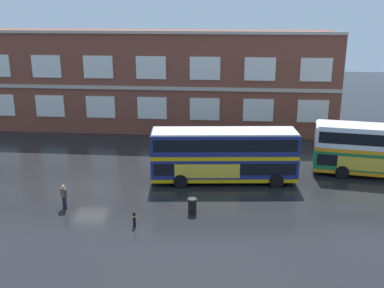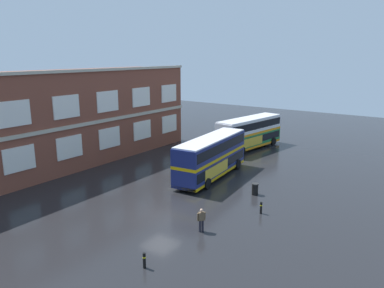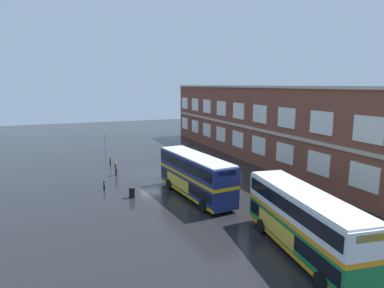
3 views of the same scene
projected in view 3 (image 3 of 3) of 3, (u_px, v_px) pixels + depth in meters
name	position (u px, v px, depth m)	size (l,w,h in m)	color
ground_plane	(166.00, 171.00, 41.48)	(120.00, 120.00, 0.00)	black
brick_terminal_building	(262.00, 123.00, 49.15)	(48.48, 8.19, 10.59)	brown
double_decker_near	(195.00, 175.00, 31.81)	(11.20, 3.67, 4.07)	navy
double_decker_middle	(304.00, 221.00, 21.03)	(11.26, 4.15, 4.07)	#197038
waiting_passenger	(116.00, 168.00, 39.42)	(0.58, 0.44, 1.70)	black
bus_stand_flag	(105.00, 141.00, 54.23)	(0.44, 0.10, 2.70)	slate
station_litter_bin	(132.00, 192.00, 31.70)	(0.60, 0.60, 1.03)	black
safety_bollard_west	(110.00, 161.00, 44.72)	(0.19, 0.19, 0.95)	black
safety_bollard_east	(104.00, 185.00, 34.00)	(0.19, 0.19, 0.95)	black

